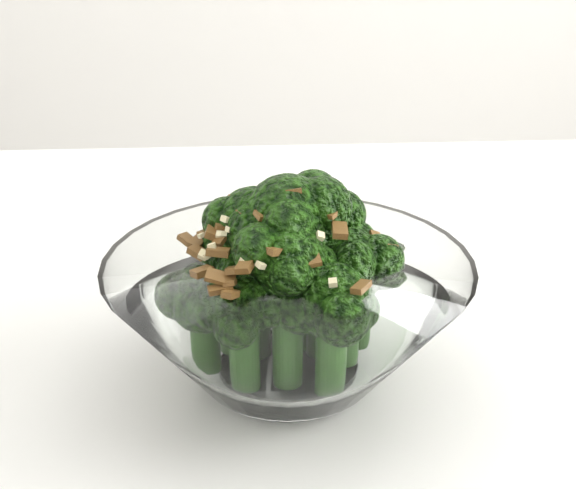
{
  "coord_description": "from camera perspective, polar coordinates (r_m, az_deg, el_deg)",
  "views": [
    {
      "loc": [
        -0.09,
        -0.59,
        1.03
      ],
      "look_at": [
        -0.09,
        -0.18,
        0.84
      ],
      "focal_mm": 50.0,
      "sensor_mm": 36.0,
      "label": 1
    }
  ],
  "objects": [
    {
      "name": "broccoli_dish",
      "position": [
        0.47,
        0.11,
        -4.17
      ],
      "size": [
        0.21,
        0.21,
        0.13
      ],
      "color": "white",
      "rests_on": "table"
    },
    {
      "name": "table",
      "position": [
        0.59,
        -0.39,
        -11.04
      ],
      "size": [
        1.25,
        0.88,
        0.75
      ],
      "color": "white",
      "rests_on": "ground"
    }
  ]
}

